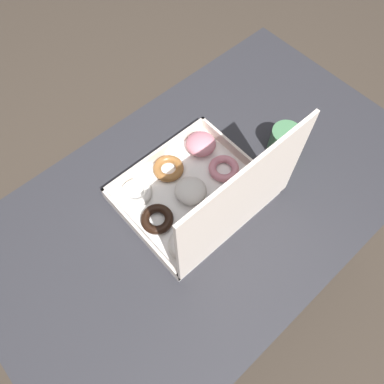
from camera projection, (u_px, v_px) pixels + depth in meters
The scene contains 4 objects.
ground_plane at pixel (201, 273), 1.64m from camera, with size 8.00×8.00×0.00m, color #42382D.
dining_table at pixel (206, 213), 1.10m from camera, with size 1.23×0.73×0.72m.
donut_box at pixel (204, 192), 0.95m from camera, with size 0.36×0.32×0.34m.
coffee_mug at pixel (284, 141), 1.04m from camera, with size 0.08×0.08×0.08m.
Camera 1 is at (0.34, 0.32, 1.61)m, focal length 35.00 mm.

